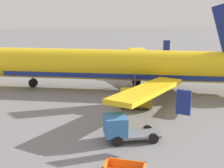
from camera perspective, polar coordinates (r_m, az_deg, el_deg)
airplane at (r=39.22m, az=2.10°, el=3.23°), size 37.38×30.24×11.34m
service_truck_beside_carts at (r=25.65m, az=1.65°, el=-7.71°), size 4.48×2.23×2.10m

